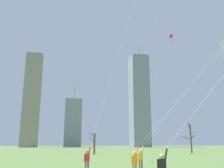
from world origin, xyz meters
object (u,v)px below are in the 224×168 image
Objects in this scene: bare_tree_center at (191,138)px; kite_flyer_foreground_left_white at (154,139)px; kite_flyer_midfield_left_teal at (153,140)px; bare_tree_right_of_center at (94,143)px; kite_flyer_midfield_center_yellow at (184,139)px; kite_flyer_far_back_pink at (105,99)px; distant_kite_low_near_trees_red at (168,52)px.

kite_flyer_foreground_left_white is at bearing -124.26° from bare_tree_center.
kite_flyer_midfield_left_teal is 32.27m from bare_tree_right_of_center.
bare_tree_right_of_center is (1.03, 37.04, -0.08)m from kite_flyer_midfield_center_yellow.
kite_flyer_midfield_center_yellow is 2.66× the size of bare_tree_right_of_center.
kite_flyer_far_back_pink reaches higher than kite_flyer_foreground_left_white.
kite_flyer_foreground_left_white is 0.96× the size of kite_flyer_midfield_left_teal.
kite_flyer_midfield_center_yellow is 4.79m from kite_flyer_midfield_left_teal.
kite_flyer_foreground_left_white is at bearing -87.92° from bare_tree_right_of_center.
kite_flyer_far_back_pink is 1.02× the size of distant_kite_low_near_trees_red.
distant_kite_low_near_trees_red is 3.05× the size of bare_tree_center.
kite_flyer_foreground_left_white is 0.68× the size of distant_kite_low_near_trees_red.
kite_flyer_midfield_center_yellow is 29.58m from distant_kite_low_near_trees_red.
kite_flyer_far_back_pink is 1.76× the size of kite_flyer_midfield_center_yellow.
kite_flyer_midfield_center_yellow is at bearing -119.94° from bare_tree_center.
kite_flyer_far_back_pink reaches higher than bare_tree_right_of_center.
bare_tree_right_of_center is at bearing 88.70° from kite_flyer_midfield_left_teal.
bare_tree_center is (19.87, 29.17, 0.83)m from kite_flyer_foreground_left_white.
distant_kite_low_near_trees_red reaches higher than kite_flyer_midfield_center_yellow.
kite_flyer_foreground_left_white is at bearing 9.90° from kite_flyer_far_back_pink.
bare_tree_right_of_center is 20.94m from bare_tree_center.
distant_kite_low_near_trees_red is 22.44m from bare_tree_center.
kite_flyer_foreground_left_white is at bearing 77.02° from kite_flyer_midfield_center_yellow.
kite_flyer_midfield_left_teal is at bearing -113.07° from kite_flyer_foreground_left_white.
bare_tree_center is at bearing 52.58° from distant_kite_low_near_trees_red.
bare_tree_right_of_center is at bearing -177.20° from bare_tree_center.
bare_tree_center is at bearing 51.03° from kite_flyer_far_back_pink.
kite_flyer_midfield_center_yellow reaches higher than bare_tree_right_of_center.
distant_kite_low_near_trees_red is at bearing -53.77° from bare_tree_right_of_center.
kite_flyer_midfield_left_teal is at bearing -52.36° from kite_flyer_far_back_pink.
kite_flyer_midfield_left_teal is 25.78m from distant_kite_low_near_trees_red.
kite_flyer_foreground_left_white reaches higher than kite_flyer_midfield_center_yellow.
bare_tree_center is at bearing 55.74° from kite_flyer_foreground_left_white.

